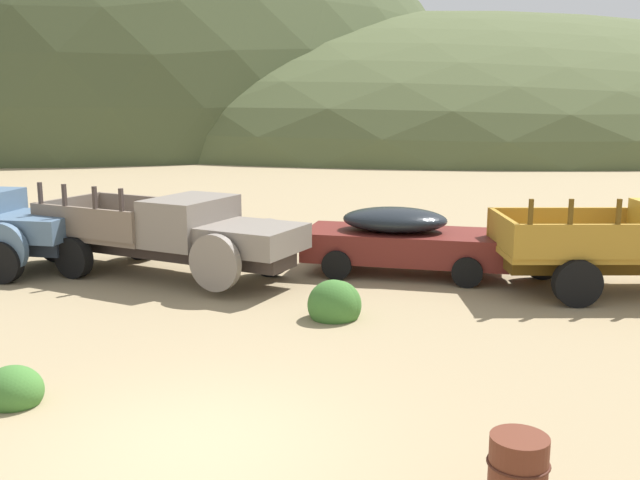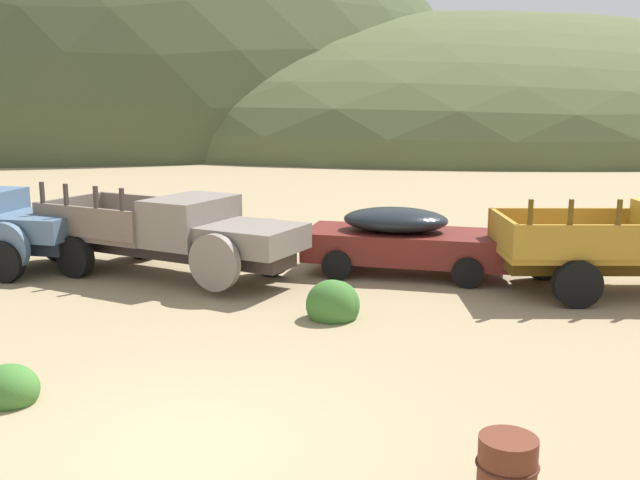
{
  "view_description": "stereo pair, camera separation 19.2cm",
  "coord_description": "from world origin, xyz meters",
  "views": [
    {
      "loc": [
        2.54,
        -7.73,
        4.12
      ],
      "look_at": [
        0.52,
        7.66,
        1.02
      ],
      "focal_mm": 40.57,
      "sensor_mm": 36.0,
      "label": 1
    },
    {
      "loc": [
        2.73,
        -7.71,
        4.12
      ],
      "look_at": [
        0.52,
        7.66,
        1.02
      ],
      "focal_mm": 40.57,
      "sensor_mm": 36.0,
      "label": 2
    }
  ],
  "objects": [
    {
      "name": "truck_primer_gray",
      "position": [
        -2.58,
        7.87,
        1.02
      ],
      "size": [
        6.73,
        4.11,
        2.16
      ],
      "rotation": [
        0.0,
        0.0,
        -0.35
      ],
      "color": "#3D322D",
      "rests_on": "ground"
    },
    {
      "name": "ground_plane",
      "position": [
        0.0,
        0.0,
        0.0
      ],
      "size": [
        300.0,
        300.0,
        0.0
      ],
      "primitive_type": "plane",
      "color": "#998460"
    },
    {
      "name": "hill_center",
      "position": [
        -29.38,
        66.53,
        0.0
      ],
      "size": [
        73.75,
        72.09,
        52.47
      ],
      "primitive_type": "ellipsoid",
      "color": "#424C2D",
      "rests_on": "ground"
    },
    {
      "name": "hill_far_left",
      "position": [
        3.9,
        73.03,
        0.0
      ],
      "size": [
        94.95,
        78.85,
        24.62
      ],
      "primitive_type": "ellipsoid",
      "color": "#4C5633",
      "rests_on": "ground"
    },
    {
      "name": "bush_near_barrel",
      "position": [
        -2.81,
        0.89,
        0.18
      ],
      "size": [
        0.82,
        0.74,
        0.69
      ],
      "color": "#3D702D",
      "rests_on": "ground"
    },
    {
      "name": "bush_between_trucks",
      "position": [
        1.13,
        5.29,
        0.26
      ],
      "size": [
        1.02,
        0.89,
        0.96
      ],
      "color": "#3D702D",
      "rests_on": "ground"
    },
    {
      "name": "car_oxblood",
      "position": [
        2.53,
        8.99,
        0.82
      ],
      "size": [
        5.15,
        2.46,
        1.57
      ],
      "rotation": [
        0.0,
        0.0,
        -0.11
      ],
      "color": "maroon",
      "rests_on": "ground"
    }
  ]
}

